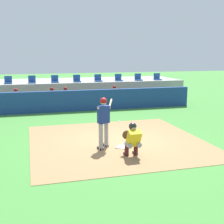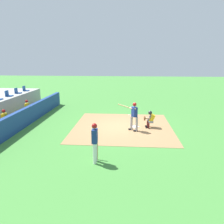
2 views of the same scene
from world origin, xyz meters
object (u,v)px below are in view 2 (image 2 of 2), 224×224
object	(u,v)px
dugout_player_2	(7,119)
stadium_seat_6	(8,95)
stadium_seat_8	(25,90)
home_plate	(135,127)
catcher_crouched	(150,119)
dugout_player_3	(29,108)
batter_at_plate	(134,115)
stadium_seat_7	(17,92)
on_deck_batter	(95,140)

from	to	relation	value
dugout_player_2	stadium_seat_6	world-z (taller)	stadium_seat_6
dugout_player_2	stadium_seat_8	bearing A→B (deg)	16.69
stadium_seat_6	stadium_seat_8	size ratio (longest dim) A/B	1.00
home_plate	stadium_seat_8	distance (m)	11.80
catcher_crouched	dugout_player_3	xyz separation A→B (m)	(2.05, 9.11, 0.07)
batter_at_plate	stadium_seat_8	bearing A→B (deg)	57.35
batter_at_plate	dugout_player_3	xyz separation A→B (m)	(2.72, 8.05, -0.36)
stadium_seat_7	stadium_seat_8	bearing A→B (deg)	0.00
batter_at_plate	stadium_seat_8	size ratio (longest dim) A/B	3.76
on_deck_batter	stadium_seat_7	size ratio (longest dim) A/B	3.72
stadium_seat_6	stadium_seat_7	bearing A→B (deg)	0.00
on_deck_batter	stadium_seat_8	xyz separation A→B (m)	(10.72, 8.32, 0.51)
stadium_seat_7	stadium_seat_8	distance (m)	1.44
home_plate	stadium_seat_6	xyz separation A→B (m)	(2.89, 10.18, 1.51)
dugout_player_3	stadium_seat_6	xyz separation A→B (m)	(0.85, 2.03, 0.86)
dugout_player_2	stadium_seat_7	distance (m)	5.78
dugout_player_2	dugout_player_3	size ratio (longest dim) A/B	1.00
dugout_player_2	dugout_player_3	distance (m)	3.05
dugout_player_3	stadium_seat_8	bearing A→B (deg)	28.56
on_deck_batter	dugout_player_3	world-z (taller)	on_deck_batter
batter_at_plate	dugout_player_2	bearing A→B (deg)	92.30
batter_at_plate	dugout_player_3	distance (m)	8.51
home_plate	catcher_crouched	size ratio (longest dim) A/B	0.26
stadium_seat_6	stadium_seat_8	world-z (taller)	same
on_deck_batter	stadium_seat_8	world-z (taller)	stadium_seat_8
on_deck_batter	dugout_player_3	distance (m)	9.40
stadium_seat_7	stadium_seat_6	bearing A→B (deg)	180.00
dugout_player_3	catcher_crouched	bearing A→B (deg)	-102.71
dugout_player_3	stadium_seat_6	bearing A→B (deg)	67.36
dugout_player_2	stadium_seat_6	bearing A→B (deg)	27.58
stadium_seat_6	stadium_seat_8	bearing A→B (deg)	0.00
stadium_seat_8	dugout_player_2	bearing A→B (deg)	-163.31
catcher_crouched	dugout_player_3	bearing A→B (deg)	77.29
home_plate	stadium_seat_6	world-z (taller)	stadium_seat_6
on_deck_batter	batter_at_plate	bearing A→B (deg)	-22.49
dugout_player_3	stadium_seat_8	distance (m)	4.34
dugout_player_2	dugout_player_3	xyz separation A→B (m)	(3.05, 0.00, 0.00)
batter_at_plate	dugout_player_3	size ratio (longest dim) A/B	1.39
catcher_crouched	home_plate	bearing A→B (deg)	89.13
batter_at_plate	stadium_seat_6	bearing A→B (deg)	70.49
on_deck_batter	stadium_seat_6	bearing A→B (deg)	46.73
stadium_seat_8	dugout_player_3	bearing A→B (deg)	-151.44
stadium_seat_7	batter_at_plate	bearing A→B (deg)	-116.45
batter_at_plate	catcher_crouched	world-z (taller)	batter_at_plate
dugout_player_2	batter_at_plate	bearing A→B (deg)	-87.70
catcher_crouched	stadium_seat_7	world-z (taller)	stadium_seat_7
catcher_crouched	stadium_seat_7	xyz separation A→B (m)	(4.35, 11.14, 0.93)
dugout_player_3	stadium_seat_7	bearing A→B (deg)	41.58
batter_at_plate	stadium_seat_6	distance (m)	10.71
dugout_player_3	stadium_seat_6	distance (m)	2.37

